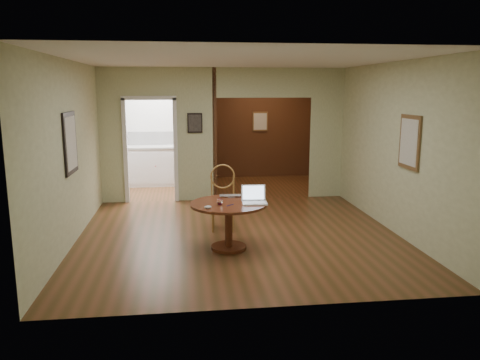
{
  "coord_description": "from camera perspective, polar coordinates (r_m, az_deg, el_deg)",
  "views": [
    {
      "loc": [
        -0.85,
        -7.02,
        2.27
      ],
      "look_at": [
        -0.01,
        -0.2,
        0.93
      ],
      "focal_mm": 35.0,
      "sensor_mm": 36.0,
      "label": 1
    }
  ],
  "objects": [
    {
      "name": "closed_laptop",
      "position": [
        6.97,
        -1.07,
        -2.04
      ],
      "size": [
        0.35,
        0.24,
        0.03
      ],
      "primitive_type": "imported",
      "rotation": [
        0.0,
        0.0,
        -0.05
      ],
      "color": "silver",
      "rests_on": "dining_table"
    },
    {
      "name": "open_laptop",
      "position": [
        6.65,
        1.73,
        -2.23
      ],
      "size": [
        0.36,
        0.32,
        0.24
      ],
      "rotation": [
        0.0,
        0.0,
        -0.06
      ],
      "color": "white",
      "rests_on": "dining_table"
    },
    {
      "name": "grocery_bag",
      "position": [
        11.29,
        -7.52,
        4.82
      ],
      "size": [
        0.33,
        0.31,
        0.26
      ],
      "primitive_type": "ellipsoid",
      "rotation": [
        0.0,
        0.0,
        0.44
      ],
      "color": "beige",
      "rests_on": "kitchen_cabinet"
    },
    {
      "name": "room_shell",
      "position": [
        10.18,
        -4.85,
        5.43
      ],
      "size": [
        5.2,
        7.5,
        5.0
      ],
      "color": "white",
      "rests_on": "ground"
    },
    {
      "name": "dining_table",
      "position": [
        6.69,
        -1.4,
        -4.27
      ],
      "size": [
        1.09,
        1.09,
        0.68
      ],
      "rotation": [
        0.0,
        0.0,
        0.04
      ],
      "color": "#5E2A17",
      "rests_on": "ground"
    },
    {
      "name": "chair",
      "position": [
        7.66,
        -2.13,
        -1.66
      ],
      "size": [
        0.49,
        0.49,
        1.06
      ],
      "rotation": [
        0.0,
        0.0,
        -0.1
      ],
      "color": "#AA6F3C",
      "rests_on": "ground"
    },
    {
      "name": "wine_glass",
      "position": [
        6.52,
        -2.47,
        -2.64
      ],
      "size": [
        0.09,
        0.09,
        0.1
      ],
      "primitive_type": null,
      "color": "white",
      "rests_on": "dining_table"
    },
    {
      "name": "mouse",
      "position": [
        6.33,
        -3.92,
        -3.32
      ],
      "size": [
        0.11,
        0.08,
        0.04
      ],
      "primitive_type": "ellipsoid",
      "rotation": [
        0.0,
        0.0,
        0.25
      ],
      "color": "white",
      "rests_on": "dining_table"
    },
    {
      "name": "kitchen_cabinet",
      "position": [
        11.38,
        -9.44,
        1.77
      ],
      "size": [
        2.06,
        0.6,
        0.94
      ],
      "color": "white",
      "rests_on": "ground"
    },
    {
      "name": "floor",
      "position": [
        7.43,
        -0.1,
        -6.77
      ],
      "size": [
        5.0,
        5.0,
        0.0
      ],
      "primitive_type": "plane",
      "color": "#482F14",
      "rests_on": "ground"
    },
    {
      "name": "pen",
      "position": [
        6.5,
        -1.23,
        -3.07
      ],
      "size": [
        0.11,
        0.1,
        0.01
      ],
      "primitive_type": "cylinder",
      "rotation": [
        0.0,
        1.57,
        0.75
      ],
      "color": "navy",
      "rests_on": "dining_table"
    }
  ]
}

